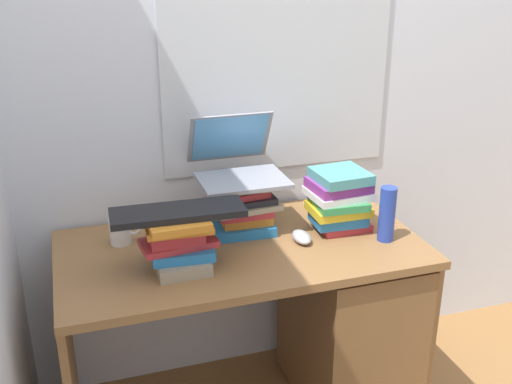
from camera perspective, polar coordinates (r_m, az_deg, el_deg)
wall_back at (r=2.30m, az=-4.12°, el=11.96°), size 6.00×0.06×2.60m
desk at (r=2.37m, az=6.24°, el=-11.32°), size 1.26×0.65×0.73m
book_stack_tall at (r=2.20m, az=-1.30°, el=-1.49°), size 0.26×0.21×0.19m
book_stack_keyboard_riser at (r=1.97m, az=-7.19°, el=-4.66°), size 0.25×0.21×0.18m
book_stack_side at (r=2.23m, az=7.76°, el=-0.64°), size 0.22×0.20×0.23m
laptop at (r=2.22m, az=-1.77°, el=2.82°), size 0.31×0.34×0.22m
keyboard at (r=1.93m, az=-7.30°, el=-1.88°), size 0.43×0.16×0.02m
computer_mouse at (r=2.16m, az=4.27°, el=-4.21°), size 0.06×0.10×0.04m
mug at (r=2.18m, az=-12.49°, el=-3.56°), size 0.11×0.07×0.09m
water_bottle at (r=2.18m, az=12.12°, el=-2.03°), size 0.06×0.06×0.20m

